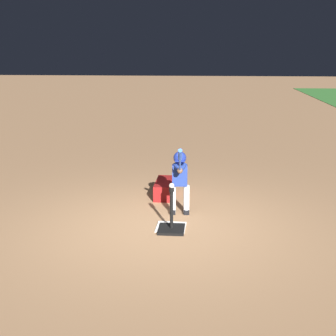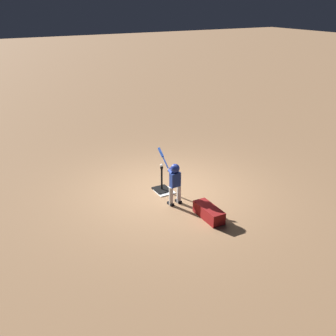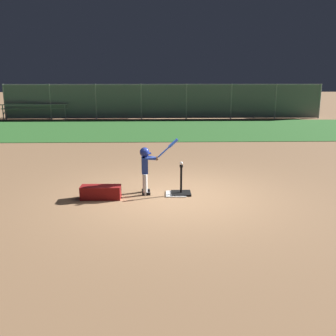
{
  "view_description": "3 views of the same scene",
  "coord_description": "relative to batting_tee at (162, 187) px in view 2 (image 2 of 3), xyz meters",
  "views": [
    {
      "loc": [
        6.63,
        0.67,
        2.59
      ],
      "look_at": [
        0.05,
        0.09,
        0.94
      ],
      "focal_mm": 50.0,
      "sensor_mm": 36.0,
      "label": 1
    },
    {
      "loc": [
        -7.82,
        4.39,
        4.54
      ],
      "look_at": [
        -0.53,
        0.33,
        0.91
      ],
      "focal_mm": 42.0,
      "sensor_mm": 36.0,
      "label": 2
    },
    {
      "loc": [
        -0.39,
        -8.09,
        2.62
      ],
      "look_at": [
        -0.16,
        0.12,
        0.6
      ],
      "focal_mm": 42.0,
      "sensor_mm": 36.0,
      "label": 3
    }
  ],
  "objects": [
    {
      "name": "home_plate",
      "position": [
        -0.11,
        -0.02,
        -0.08
      ],
      "size": [
        0.45,
        0.45,
        0.02
      ],
      "primitive_type": "cube",
      "rotation": [
        0.0,
        0.0,
        -0.03
      ],
      "color": "white",
      "rests_on": "ground_plane"
    },
    {
      "name": "baseball",
      "position": [
        0.0,
        0.0,
        0.61
      ],
      "size": [
        0.07,
        0.07,
        0.07
      ],
      "primitive_type": "sphere",
      "color": "white",
      "rests_on": "batting_tee"
    },
    {
      "name": "batting_tee",
      "position": [
        0.0,
        0.0,
        0.0
      ],
      "size": [
        0.43,
        0.38,
        0.66
      ],
      "color": "black",
      "rests_on": "ground_plane"
    },
    {
      "name": "ground_plane",
      "position": [
        -0.13,
        -0.15,
        -0.09
      ],
      "size": [
        90.0,
        90.0,
        0.0
      ],
      "primitive_type": "plane",
      "color": "#99704C"
    },
    {
      "name": "equipment_bag",
      "position": [
        -1.72,
        -0.27,
        0.05
      ],
      "size": [
        0.84,
        0.33,
        0.28
      ],
      "primitive_type": "cube",
      "rotation": [
        0.0,
        0.0,
        -0.01
      ],
      "color": "maroon",
      "rests_on": "ground_plane"
    },
    {
      "name": "batter_child",
      "position": [
        -0.76,
        0.07,
        0.57
      ],
      "size": [
        0.84,
        0.33,
        1.23
      ],
      "color": "silver",
      "rests_on": "ground_plane"
    }
  ]
}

